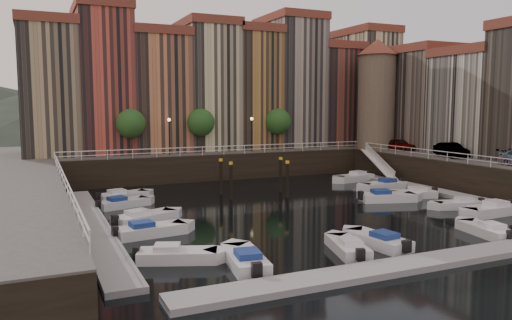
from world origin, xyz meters
name	(u,v)px	position (x,y,z in m)	size (l,w,h in m)	color
ground	(289,206)	(0.00, 0.00, 0.00)	(200.00, 200.00, 0.00)	black
quay_far	(198,159)	(0.00, 26.00, 1.50)	(80.00, 20.00, 3.00)	black
dock_left	(93,225)	(-16.20, -1.00, 0.17)	(2.00, 28.00, 0.35)	gray
dock_right	(442,193)	(16.20, -1.00, 0.17)	(2.00, 28.00, 0.35)	gray
dock_near	(435,261)	(0.00, -17.00, 0.17)	(30.00, 2.00, 0.35)	gray
mountains	(115,107)	(1.72, 110.00, 7.92)	(145.00, 100.00, 18.00)	#2D382D
far_terrace	(227,87)	(3.31, 23.50, 10.95)	(48.70, 10.30, 17.50)	#9B8563
right_terrace	(483,97)	(26.50, 3.80, 9.56)	(9.30, 24.30, 14.00)	#6F6054
corner_tower	(376,92)	(20.00, 14.50, 10.19)	(5.20, 5.20, 13.80)	#6B5B4C
promenade_trees	(206,123)	(-1.33, 18.20, 6.58)	(21.20, 3.20, 5.20)	black
street_lamps	(212,129)	(-1.00, 17.20, 5.90)	(10.36, 0.36, 4.18)	black
railings	(265,157)	(0.00, 4.88, 3.79)	(36.08, 34.04, 0.52)	white
gangway	(378,162)	(17.10, 10.00, 1.92)	(2.78, 8.32, 3.73)	white
mooring_pilings	(255,179)	(-0.64, 5.78, 1.65)	(6.32, 4.62, 3.78)	black
boat_left_0	(176,255)	(-12.86, -10.86, 0.36)	(4.68, 3.14, 1.06)	silver
boat_left_1	(149,230)	(-13.03, -4.82, 0.38)	(4.96, 2.32, 1.12)	silver
boat_left_2	(144,218)	(-12.63, -1.11, 0.39)	(5.11, 3.34, 1.15)	silver
boat_left_3	(122,203)	(-13.14, 5.39, 0.35)	(4.67, 2.88, 1.05)	silver
boat_left_4	(122,196)	(-12.62, 8.85, 0.36)	(4.81, 2.73, 1.08)	silver
boat_right_0	(491,210)	(12.94, -9.52, 0.40)	(5.26, 2.09, 1.20)	silver
boat_right_1	(459,204)	(12.63, -6.60, 0.33)	(4.42, 2.54, 0.99)	silver
boat_right_2	(413,194)	(12.45, -1.18, 0.37)	(4.84, 2.75, 1.08)	silver
boat_right_3	(383,185)	(13.00, 3.83, 0.39)	(5.01, 1.86, 1.15)	silver
boat_right_4	(355,177)	(13.48, 9.58, 0.40)	(5.26, 2.70, 1.18)	silver
boat_near_0	(245,260)	(-9.66, -13.24, 0.38)	(2.43, 4.96, 1.11)	silver
boat_near_1	(348,247)	(-3.18, -13.36, 0.34)	(2.66, 4.54, 1.02)	silver
boat_near_2	(379,241)	(-0.70, -13.03, 0.37)	(2.25, 4.83, 1.09)	silver
boat_near_3	(487,230)	(7.52, -13.86, 0.35)	(2.27, 4.61, 1.03)	silver
car_a	(400,145)	(21.13, 11.14, 3.71)	(1.67, 4.14, 1.41)	gray
car_b	(451,151)	(20.65, 2.43, 3.77)	(1.63, 4.68, 1.54)	gray
boat_extra_200	(386,197)	(8.99, -1.65, 0.40)	(5.25, 3.17, 1.18)	silver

